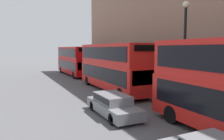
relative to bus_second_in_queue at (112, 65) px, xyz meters
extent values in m
cylinder|color=black|center=(-1.12, -9.98, -1.98)|extent=(0.30, 1.00, 1.00)
cylinder|color=black|center=(1.13, -9.98, -1.98)|extent=(0.30, 1.00, 1.00)
cube|color=red|center=(0.00, 0.01, -1.01)|extent=(2.55, 11.27, 2.24)
cube|color=red|center=(0.00, 0.01, 1.07)|extent=(2.50, 11.05, 1.92)
cube|color=black|center=(0.00, 0.01, -0.74)|extent=(2.59, 10.37, 1.26)
cube|color=black|center=(0.00, 0.01, 1.16)|extent=(2.59, 10.37, 1.15)
cube|color=black|center=(0.00, -5.60, -0.57)|extent=(2.17, 0.06, 1.12)
cube|color=black|center=(0.00, -5.60, 1.65)|extent=(1.78, 0.06, 0.46)
cylinder|color=black|center=(-1.12, -4.03, -1.98)|extent=(0.30, 1.00, 1.00)
cylinder|color=black|center=(1.13, -4.03, -1.98)|extent=(0.30, 1.00, 1.00)
cylinder|color=black|center=(-1.12, 4.04, -1.98)|extent=(0.30, 1.00, 1.00)
cylinder|color=black|center=(1.13, 4.04, -1.98)|extent=(0.30, 1.00, 1.00)
cube|color=#B20C0F|center=(0.00, 13.76, -1.10)|extent=(2.55, 11.32, 2.06)
cube|color=#B20C0F|center=(0.00, 13.76, 0.88)|extent=(2.50, 11.10, 1.91)
cube|color=black|center=(0.00, 13.76, -0.86)|extent=(2.59, 10.42, 1.15)
cube|color=black|center=(0.00, 13.76, 0.98)|extent=(2.59, 10.42, 1.15)
cube|color=black|center=(0.00, 8.13, -0.69)|extent=(2.17, 0.06, 1.03)
cube|color=black|center=(0.00, 8.13, 1.46)|extent=(1.78, 0.06, 0.46)
cylinder|color=black|center=(-1.12, 9.70, -1.98)|extent=(0.30, 1.00, 1.00)
cylinder|color=black|center=(1.13, 9.70, -1.98)|extent=(0.30, 1.00, 1.00)
cylinder|color=black|center=(-1.12, 17.83, -1.98)|extent=(0.30, 1.00, 1.00)
cylinder|color=black|center=(1.13, 17.83, -1.98)|extent=(0.30, 1.00, 1.00)
cube|color=slate|center=(-3.40, -7.31, -2.01)|extent=(1.76, 4.69, 0.60)
cube|color=slate|center=(-3.40, -7.19, -1.44)|extent=(1.55, 2.58, 0.53)
cube|color=black|center=(-3.40, -7.19, -1.42)|extent=(1.59, 2.45, 0.34)
cylinder|color=black|center=(-4.17, -8.81, -2.16)|extent=(0.22, 0.64, 0.64)
cylinder|color=black|center=(-2.63, -8.81, -2.16)|extent=(0.22, 0.64, 0.64)
cylinder|color=black|center=(-4.17, -5.81, -2.16)|extent=(0.22, 0.64, 0.64)
cylinder|color=black|center=(-2.63, -5.81, -2.16)|extent=(0.22, 0.64, 0.64)
cylinder|color=black|center=(1.70, -7.82, 0.90)|extent=(0.18, 0.18, 6.77)
sphere|color=beige|center=(1.70, -7.82, 4.51)|extent=(0.44, 0.44, 0.44)
camera|label=1|loc=(-9.05, -19.09, 1.60)|focal=35.00mm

